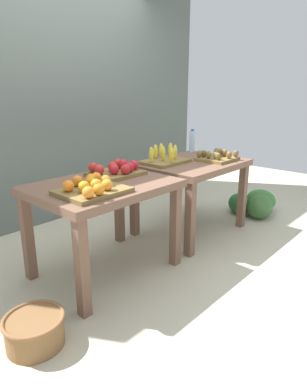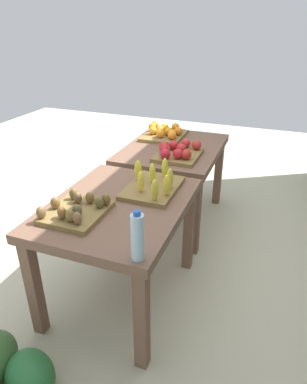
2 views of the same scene
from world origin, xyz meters
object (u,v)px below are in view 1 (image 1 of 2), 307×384
display_table_right (191,172)px  water_bottle (192,141)px  display_table_left (103,197)px  kiwi_bin (217,157)px  apple_bin (116,170)px  watermelon_pile (255,203)px  banana_crate (165,159)px  orange_bin (92,187)px  wicker_basket (35,330)px

display_table_right → water_bottle: water_bottle is taller
display_table_left → display_table_right: 1.12m
display_table_right → kiwi_bin: 0.30m
display_table_right → apple_bin: apple_bin is taller
water_bottle → watermelon_pile: bearing=-53.0°
kiwi_bin → water_bottle: (0.24, 0.49, 0.09)m
banana_crate → display_table_right: bearing=-30.9°
orange_bin → apple_bin: apple_bin is taller
wicker_basket → display_table_left: bearing=23.4°
water_bottle → wicker_basket: water_bottle is taller
apple_bin → banana_crate: 0.65m
banana_crate → water_bottle: bearing=14.8°
banana_crate → kiwi_bin: 0.54m
display_table_left → watermelon_pile: 2.11m
apple_bin → wicker_basket: (-1.04, -0.46, -0.68)m
display_table_right → water_bottle: 0.61m
apple_bin → display_table_right: bearing=-7.1°
display_table_right → apple_bin: bearing=172.9°
kiwi_bin → watermelon_pile: kiwi_bin is taller
display_table_right → orange_bin: bearing=-173.1°
apple_bin → water_bottle: water_bottle is taller
watermelon_pile → orange_bin: bearing=177.1°
orange_bin → water_bottle: 1.86m
display_table_right → banana_crate: 0.31m
kiwi_bin → water_bottle: water_bottle is taller
kiwi_bin → wicker_basket: bearing=-174.9°
kiwi_bin → watermelon_pile: bearing=-9.6°
wicker_basket → orange_bin: bearing=17.7°
banana_crate → wicker_basket: (-1.69, -0.49, -0.68)m
display_table_left → water_bottle: size_ratio=4.03×
water_bottle → wicker_basket: (-2.39, -0.68, -0.76)m
kiwi_bin → orange_bin: bearing=-179.9°
water_bottle → orange_bin: bearing=-164.8°
display_table_left → kiwi_bin: size_ratio=2.89×
display_table_left → display_table_right: same height
display_table_right → apple_bin: 0.90m
orange_bin → kiwi_bin: size_ratio=1.22×
watermelon_pile → kiwi_bin: bearing=170.4°
banana_crate → water_bottle: 0.72m
display_table_right → orange_bin: (-1.34, -0.16, 0.15)m
orange_bin → watermelon_pile: (2.25, -0.12, -0.64)m
watermelon_pile → display_table_right: bearing=163.1°
display_table_right → kiwi_bin: (0.21, -0.16, 0.14)m
wicker_basket → watermelon_pile: bearing=1.5°
kiwi_bin → water_bottle: 0.55m
apple_bin → water_bottle: 1.36m
watermelon_pile → display_table_left: bearing=172.2°
display_table_left → apple_bin: 0.30m
display_table_left → water_bottle: (1.58, 0.33, 0.23)m
display_table_left → wicker_basket: size_ratio=3.00×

